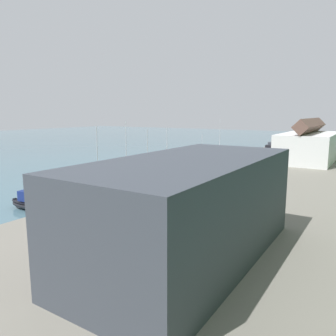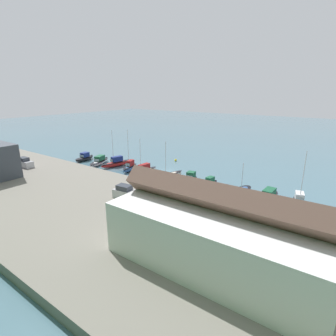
# 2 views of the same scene
# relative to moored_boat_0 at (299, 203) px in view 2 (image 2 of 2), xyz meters

# --- Properties ---
(ground_plane) EXTENTS (320.00, 320.00, 0.00)m
(ground_plane) POSITION_rel_moored_boat_0_xyz_m (28.28, -4.60, -0.98)
(ground_plane) COLOR slate
(quay_promenade) EXTENTS (134.91, 27.83, 1.36)m
(quay_promenade) POSITION_rel_moored_boat_0_xyz_m (28.28, 20.17, -0.30)
(quay_promenade) COLOR gray
(quay_promenade) RESTS_ON ground_plane
(harbor_clubhouse) EXTENTS (20.87, 9.45, 8.42)m
(harbor_clubhouse) POSITION_rel_moored_boat_0_xyz_m (4.01, 21.54, 3.46)
(harbor_clubhouse) COLOR white
(harbor_clubhouse) RESTS_ON quay_promenade
(moored_boat_0) EXTENTS (3.08, 6.49, 9.44)m
(moored_boat_0) POSITION_rel_moored_boat_0_xyz_m (0.00, 0.00, 0.00)
(moored_boat_0) COLOR white
(moored_boat_0) RESTS_ON ground_plane
(moored_boat_1) EXTENTS (2.52, 8.21, 2.35)m
(moored_boat_1) POSITION_rel_moored_boat_0_xyz_m (4.53, 0.55, -0.13)
(moored_boat_1) COLOR black
(moored_boat_1) RESTS_ON ground_plane
(moored_boat_2) EXTENTS (2.76, 5.46, 6.10)m
(moored_boat_2) POSITION_rel_moored_boat_0_xyz_m (9.09, -0.01, -0.19)
(moored_boat_2) COLOR #33568E
(moored_boat_2) RESTS_ON ground_plane
(moored_boat_3) EXTENTS (1.92, 5.10, 2.18)m
(moored_boat_3) POSITION_rel_moored_boat_0_xyz_m (15.55, -0.16, -0.20)
(moored_boat_3) COLOR #33568E
(moored_boat_3) RESTS_ON ground_plane
(moored_boat_4) EXTENTS (2.84, 4.91, 2.54)m
(moored_boat_4) POSITION_rel_moored_boat_0_xyz_m (19.56, 0.05, -0.05)
(moored_boat_4) COLOR black
(moored_boat_4) RESTS_ON ground_plane
(moored_boat_5) EXTENTS (3.06, 8.54, 8.24)m
(moored_boat_5) POSITION_rel_moored_boat_0_xyz_m (24.70, 0.61, -0.21)
(moored_boat_5) COLOR white
(moored_boat_5) RESTS_ON ground_plane
(moored_boat_6) EXTENTS (2.23, 8.40, 8.20)m
(moored_boat_6) POSITION_rel_moored_boat_0_xyz_m (31.17, 0.92, -0.09)
(moored_boat_6) COLOR white
(moored_boat_6) RESTS_ON ground_plane
(moored_boat_7) EXTENTS (2.62, 5.78, 9.65)m
(moored_boat_7) POSITION_rel_moored_boat_0_xyz_m (35.66, 0.31, -0.05)
(moored_boat_7) COLOR #33568E
(moored_boat_7) RESTS_ON ground_plane
(moored_boat_8) EXTENTS (3.53, 8.13, 9.03)m
(moored_boat_8) POSITION_rel_moored_boat_0_xyz_m (41.00, -0.40, -0.06)
(moored_boat_8) COLOR red
(moored_boat_8) RESTS_ON ground_plane
(moored_boat_9) EXTENTS (4.65, 8.24, 2.16)m
(moored_boat_9) POSITION_rel_moored_boat_0_xyz_m (45.90, 0.66, -0.21)
(moored_boat_9) COLOR silver
(moored_boat_9) RESTS_ON ground_plane
(moored_boat_10) EXTENTS (2.71, 6.00, 2.15)m
(moored_boat_10) POSITION_rel_moored_boat_0_xyz_m (52.06, 0.45, -0.21)
(moored_boat_10) COLOR black
(moored_boat_10) RESTS_ON ground_plane
(parked_car_0) EXTENTS (4.36, 2.20, 2.16)m
(parked_car_0) POSITION_rel_moored_boat_0_xyz_m (22.73, 14.90, 1.30)
(parked_car_0) COLOR #B7B7BC
(parked_car_0) RESTS_ON quay_promenade
(parked_car_2) EXTENTS (4.29, 2.03, 2.16)m
(parked_car_2) POSITION_rel_moored_boat_0_xyz_m (53.96, 15.02, 1.30)
(parked_car_2) COLOR #B7B7BC
(parked_car_2) RESTS_ON quay_promenade
(dog_on_quay) EXTENTS (0.37, 0.88, 0.68)m
(dog_on_quay) POSITION_rel_moored_boat_0_xyz_m (19.10, 13.83, 0.84)
(dog_on_quay) COLOR tan
(dog_on_quay) RESTS_ON quay_promenade
(mooring_buoy_1) EXTENTS (0.61, 0.61, 0.61)m
(mooring_buoy_1) POSITION_rel_moored_boat_0_xyz_m (31.90, -13.03, -0.67)
(mooring_buoy_1) COLOR yellow
(mooring_buoy_1) RESTS_ON ground_plane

